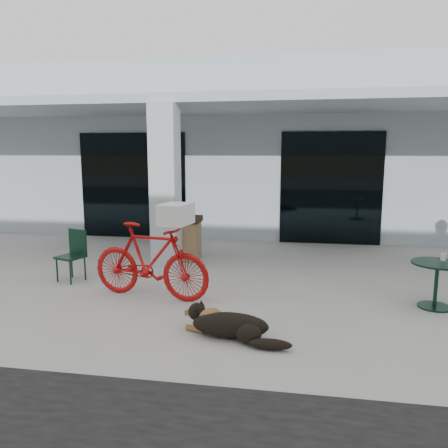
% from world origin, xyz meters
% --- Properties ---
extents(ground, '(80.00, 80.00, 0.00)m').
position_xyz_m(ground, '(0.00, 0.00, 0.00)').
color(ground, '#B0ADA6').
rests_on(ground, ground).
extents(building, '(22.00, 7.00, 4.50)m').
position_xyz_m(building, '(0.00, 8.50, 2.25)').
color(building, '#9FABB4').
rests_on(building, ground).
extents(storefront_glass_left, '(2.80, 0.06, 2.70)m').
position_xyz_m(storefront_glass_left, '(-3.20, 4.98, 1.35)').
color(storefront_glass_left, black).
rests_on(storefront_glass_left, ground).
extents(storefront_glass_right, '(2.40, 0.06, 2.70)m').
position_xyz_m(storefront_glass_right, '(1.80, 4.98, 1.35)').
color(storefront_glass_right, black).
rests_on(storefront_glass_right, ground).
extents(column, '(0.50, 0.50, 3.12)m').
position_xyz_m(column, '(-1.50, 2.30, 1.56)').
color(column, '#9FABB4').
rests_on(column, ground).
extents(overhang, '(22.00, 2.80, 0.18)m').
position_xyz_m(overhang, '(0.00, 3.60, 3.21)').
color(overhang, '#9FABB4').
rests_on(overhang, column).
extents(bicycle, '(2.00, 0.89, 1.16)m').
position_xyz_m(bicycle, '(-1.18, 0.40, 0.58)').
color(bicycle, '#B00F0E').
rests_on(bicycle, ground).
extents(laundry_basket, '(0.47, 0.58, 0.31)m').
position_xyz_m(laundry_basket, '(-0.74, 0.32, 1.32)').
color(laundry_basket, white).
rests_on(laundry_basket, bicycle).
extents(dog, '(1.13, 0.70, 0.36)m').
position_xyz_m(dog, '(0.26, -0.87, 0.18)').
color(dog, black).
rests_on(dog, ground).
extents(cup_near_dog, '(0.11, 0.11, 0.11)m').
position_xyz_m(cup_near_dog, '(-1.11, 0.93, 0.05)').
color(cup_near_dog, white).
rests_on(cup_near_dog, ground).
extents(cafe_chair_near, '(0.52, 0.55, 0.89)m').
position_xyz_m(cafe_chair_near, '(-2.82, 1.00, 0.44)').
color(cafe_chair_near, black).
rests_on(cafe_chair_near, ground).
extents(cafe_table_far, '(0.90, 0.90, 0.67)m').
position_xyz_m(cafe_table_far, '(3.00, 0.65, 0.33)').
color(cafe_table_far, black).
rests_on(cafe_table_far, ground).
extents(cup_on_table, '(0.09, 0.09, 0.10)m').
position_xyz_m(cup_on_table, '(3.11, 0.79, 0.72)').
color(cup_on_table, white).
rests_on(cup_on_table, cafe_table_far).
extents(trash_receptacle, '(0.54, 0.54, 0.92)m').
position_xyz_m(trash_receptacle, '(-1.20, 2.80, 0.46)').
color(trash_receptacle, '#8D6C49').
rests_on(trash_receptacle, ground).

